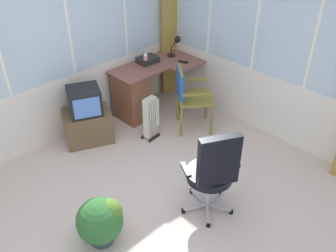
{
  "coord_description": "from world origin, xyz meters",
  "views": [
    {
      "loc": [
        -1.83,
        -2.14,
        3.09
      ],
      "look_at": [
        0.6,
        0.33,
        0.75
      ],
      "focal_mm": 39.07,
      "sensor_mm": 36.0,
      "label": 1
    }
  ],
  "objects_px": {
    "office_chair": "(213,170)",
    "tv_remote": "(183,62)",
    "paper_tray": "(148,60)",
    "desk": "(135,93)",
    "wooden_armchair": "(187,91)",
    "spray_bottle": "(146,59)",
    "tv_on_stand": "(87,118)",
    "potted_plant": "(101,220)",
    "desk_lamp": "(177,44)",
    "space_heater": "(151,117)"
  },
  "relations": [
    {
      "from": "desk_lamp",
      "to": "wooden_armchair",
      "type": "xyz_separation_m",
      "value": [
        -0.56,
        -0.74,
        -0.34
      ]
    },
    {
      "from": "desk_lamp",
      "to": "tv_on_stand",
      "type": "bearing_deg",
      "value": -179.99
    },
    {
      "from": "desk_lamp",
      "to": "wooden_armchair",
      "type": "bearing_deg",
      "value": -126.84
    },
    {
      "from": "office_chair",
      "to": "tv_on_stand",
      "type": "relative_size",
      "value": 1.35
    },
    {
      "from": "spray_bottle",
      "to": "paper_tray",
      "type": "xyz_separation_m",
      "value": [
        0.09,
        0.06,
        -0.06
      ]
    },
    {
      "from": "potted_plant",
      "to": "tv_on_stand",
      "type": "bearing_deg",
      "value": 60.03
    },
    {
      "from": "desk",
      "to": "office_chair",
      "type": "height_order",
      "value": "office_chair"
    },
    {
      "from": "paper_tray",
      "to": "tv_on_stand",
      "type": "relative_size",
      "value": 0.37
    },
    {
      "from": "space_heater",
      "to": "tv_remote",
      "type": "bearing_deg",
      "value": 17.72
    },
    {
      "from": "desk_lamp",
      "to": "tv_remote",
      "type": "relative_size",
      "value": 2.15
    },
    {
      "from": "wooden_armchair",
      "to": "office_chair",
      "type": "relative_size",
      "value": 0.86
    },
    {
      "from": "desk",
      "to": "office_chair",
      "type": "distance_m",
      "value": 2.26
    },
    {
      "from": "spray_bottle",
      "to": "wooden_armchair",
      "type": "height_order",
      "value": "spray_bottle"
    },
    {
      "from": "spray_bottle",
      "to": "tv_on_stand",
      "type": "distance_m",
      "value": 1.27
    },
    {
      "from": "desk_lamp",
      "to": "potted_plant",
      "type": "relative_size",
      "value": 0.61
    },
    {
      "from": "office_chair",
      "to": "tv_on_stand",
      "type": "distance_m",
      "value": 2.12
    },
    {
      "from": "tv_on_stand",
      "to": "potted_plant",
      "type": "height_order",
      "value": "tv_on_stand"
    },
    {
      "from": "spray_bottle",
      "to": "desk",
      "type": "bearing_deg",
      "value": -171.38
    },
    {
      "from": "office_chair",
      "to": "potted_plant",
      "type": "distance_m",
      "value": 1.23
    },
    {
      "from": "spray_bottle",
      "to": "paper_tray",
      "type": "height_order",
      "value": "spray_bottle"
    },
    {
      "from": "desk_lamp",
      "to": "potted_plant",
      "type": "xyz_separation_m",
      "value": [
        -2.67,
        -1.57,
        -0.67
      ]
    },
    {
      "from": "paper_tray",
      "to": "office_chair",
      "type": "distance_m",
      "value": 2.49
    },
    {
      "from": "office_chair",
      "to": "tv_on_stand",
      "type": "bearing_deg",
      "value": 94.31
    },
    {
      "from": "space_heater",
      "to": "spray_bottle",
      "type": "bearing_deg",
      "value": 52.9
    },
    {
      "from": "spray_bottle",
      "to": "potted_plant",
      "type": "distance_m",
      "value": 2.71
    },
    {
      "from": "desk_lamp",
      "to": "office_chair",
      "type": "relative_size",
      "value": 0.29
    },
    {
      "from": "paper_tray",
      "to": "desk",
      "type": "bearing_deg",
      "value": -165.03
    },
    {
      "from": "wooden_armchair",
      "to": "desk",
      "type": "bearing_deg",
      "value": 112.41
    },
    {
      "from": "wooden_armchair",
      "to": "office_chair",
      "type": "distance_m",
      "value": 1.72
    },
    {
      "from": "office_chair",
      "to": "tv_remote",
      "type": "bearing_deg",
      "value": 51.19
    },
    {
      "from": "tv_on_stand",
      "to": "potted_plant",
      "type": "distance_m",
      "value": 1.82
    },
    {
      "from": "desk_lamp",
      "to": "space_heater",
      "type": "bearing_deg",
      "value": -152.54
    },
    {
      "from": "paper_tray",
      "to": "office_chair",
      "type": "height_order",
      "value": "office_chair"
    },
    {
      "from": "tv_remote",
      "to": "potted_plant",
      "type": "distance_m",
      "value": 2.91
    },
    {
      "from": "tv_remote",
      "to": "spray_bottle",
      "type": "relative_size",
      "value": 0.69
    },
    {
      "from": "tv_remote",
      "to": "spray_bottle",
      "type": "bearing_deg",
      "value": 120.91
    },
    {
      "from": "desk",
      "to": "spray_bottle",
      "type": "distance_m",
      "value": 0.53
    },
    {
      "from": "space_heater",
      "to": "office_chair",
      "type": "bearing_deg",
      "value": -109.0
    },
    {
      "from": "desk",
      "to": "potted_plant",
      "type": "height_order",
      "value": "desk"
    },
    {
      "from": "potted_plant",
      "to": "spray_bottle",
      "type": "bearing_deg",
      "value": 38.44
    },
    {
      "from": "desk_lamp",
      "to": "potted_plant",
      "type": "distance_m",
      "value": 3.17
    },
    {
      "from": "office_chair",
      "to": "potted_plant",
      "type": "bearing_deg",
      "value": 153.7
    },
    {
      "from": "office_chair",
      "to": "potted_plant",
      "type": "relative_size",
      "value": 2.11
    },
    {
      "from": "wooden_armchair",
      "to": "tv_on_stand",
      "type": "bearing_deg",
      "value": 148.48
    },
    {
      "from": "desk",
      "to": "paper_tray",
      "type": "relative_size",
      "value": 4.48
    },
    {
      "from": "desk",
      "to": "wooden_armchair",
      "type": "distance_m",
      "value": 0.86
    },
    {
      "from": "desk_lamp",
      "to": "wooden_armchair",
      "type": "distance_m",
      "value": 0.99
    },
    {
      "from": "spray_bottle",
      "to": "paper_tray",
      "type": "distance_m",
      "value": 0.12
    },
    {
      "from": "desk",
      "to": "spray_bottle",
      "type": "xyz_separation_m",
      "value": [
        0.28,
        0.04,
        0.45
      ]
    },
    {
      "from": "desk_lamp",
      "to": "desk",
      "type": "bearing_deg",
      "value": 178.03
    }
  ]
}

